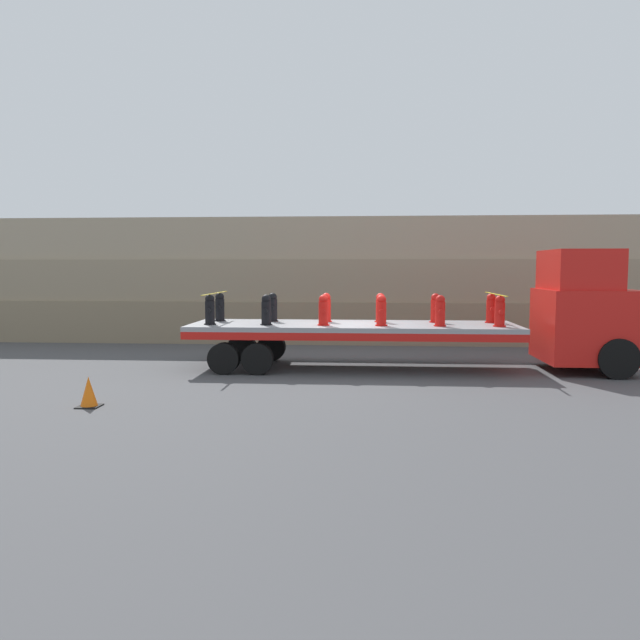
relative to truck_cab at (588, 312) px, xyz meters
The scene contains 19 objects.
ground_plane 6.45m from the truck_cab, behind, with size 120.00×120.00×0.00m, color #474749.
rock_cliff 9.18m from the truck_cab, 133.10° to the left, with size 60.00×3.30×4.59m.
truck_cab is the anchor object (origin of this frame).
flatbed_trailer 6.86m from the truck_cab, behind, with size 8.86×2.69×1.23m.
fire_hydrant_black_near_0 10.10m from the truck_cab, behind, with size 0.33×0.50×0.82m.
fire_hydrant_black_far_0 10.10m from the truck_cab, behind, with size 0.33×0.50×0.82m.
fire_hydrant_black_near_1 8.57m from the truck_cab, behind, with size 0.33×0.50×0.82m.
fire_hydrant_black_far_1 8.57m from the truck_cab, behind, with size 0.33×0.50×0.82m.
fire_hydrant_red_near_2 7.04m from the truck_cab, behind, with size 0.33×0.50×0.82m.
fire_hydrant_red_far_2 7.04m from the truck_cab, behind, with size 0.33×0.50×0.82m.
fire_hydrant_red_near_3 5.51m from the truck_cab, behind, with size 0.33×0.50×0.82m.
fire_hydrant_red_far_3 5.51m from the truck_cab, behind, with size 0.33×0.50×0.82m.
fire_hydrant_red_near_4 3.99m from the truck_cab, behind, with size 0.33×0.50×0.82m.
fire_hydrant_red_far_4 3.99m from the truck_cab, behind, with size 0.33×0.50×0.82m.
fire_hydrant_red_near_5 2.49m from the truck_cab, 166.74° to the right, with size 0.33×0.50×0.82m.
fire_hydrant_red_far_5 2.49m from the truck_cab, 166.74° to the left, with size 0.33×0.50×0.82m.
cargo_strap_rear 10.09m from the truck_cab, behind, with size 0.05×2.79×0.01m.
cargo_strap_middle 2.47m from the truck_cab, behind, with size 0.05×2.79×0.01m.
traffic_cone 12.57m from the truck_cab, 155.56° to the right, with size 0.43×0.43×0.61m.
Camera 1 is at (0.38, -17.02, 2.77)m, focal length 35.00 mm.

